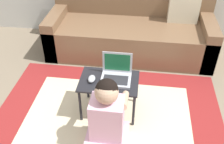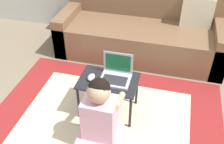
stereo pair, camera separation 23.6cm
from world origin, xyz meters
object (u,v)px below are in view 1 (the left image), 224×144
computer_mouse (92,79)px  person_seated (108,120)px  laptop_desk (109,85)px  laptop (116,75)px  couch (131,31)px

computer_mouse → person_seated: (0.20, -0.38, -0.10)m
laptop_desk → laptop: 0.11m
couch → person_seated: size_ratio=2.86×
couch → computer_mouse: couch is taller
laptop_desk → laptop: (0.06, 0.03, 0.09)m
laptop_desk → couch: bearing=84.1°
laptop_desk → computer_mouse: size_ratio=5.29×
couch → laptop: size_ratio=7.47×
laptop_desk → computer_mouse: (-0.15, -0.02, 0.07)m
person_seated → computer_mouse: bearing=117.7°
laptop → person_seated: 0.45m
laptop → computer_mouse: 0.22m
laptop_desk → laptop: laptop is taller
couch → laptop_desk: size_ratio=3.78×
laptop → person_seated: (-0.02, -0.44, -0.11)m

